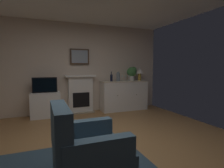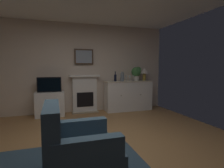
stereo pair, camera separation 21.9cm
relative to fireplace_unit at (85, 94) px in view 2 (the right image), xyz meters
The scene contains 15 objects.
ground_plane 2.70m from the fireplace_unit, 91.53° to the right, with size 5.25×5.59×0.10m, color #9E7042.
wall_rear 0.77m from the fireplace_unit, 118.90° to the left, with size 5.25×0.06×2.60m, color beige.
fireplace_unit is the anchor object (origin of this frame).
framed_picture 1.09m from the fireplace_unit, 90.00° to the left, with size 0.55×0.04×0.45m.
sideboard_cabinet 1.33m from the fireplace_unit, ahead, with size 1.47×0.49×0.91m.
table_lamp 1.98m from the fireplace_unit, ahead, with size 0.26×0.26×0.40m.
wine_bottle 1.03m from the fireplace_unit, 13.15° to the right, with size 0.08×0.08×0.29m.
wine_glass_left 1.35m from the fireplace_unit, ahead, with size 0.07×0.07×0.16m.
wine_glass_center 1.46m from the fireplace_unit, ahead, with size 0.07×0.07×0.16m.
wine_glass_right 1.56m from the fireplace_unit, ahead, with size 0.07×0.07×0.16m.
vase_decorative 1.23m from the fireplace_unit, 11.64° to the right, with size 0.11×0.11×0.28m.
tv_cabinet 1.01m from the fireplace_unit, behind, with size 0.75×0.42×0.66m.
tv_set 1.04m from the fireplace_unit, 169.23° to the right, with size 0.62×0.07×0.40m.
potted_plant_small 1.74m from the fireplace_unit, ahead, with size 0.30×0.30×0.43m.
armchair 3.31m from the fireplace_unit, 100.60° to the right, with size 0.81×0.78×0.92m.
Camera 2 is at (-0.75, -2.58, 1.31)m, focal length 28.56 mm.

